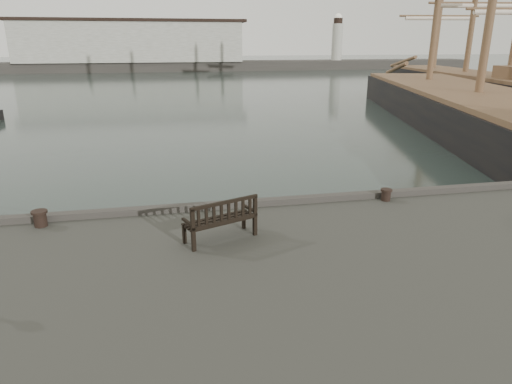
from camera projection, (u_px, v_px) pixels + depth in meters
ground at (259, 251)px, 14.08m from camera, size 400.00×400.00×0.00m
breakwater at (149, 51)px, 97.39m from camera, size 140.00×9.50×12.20m
bench at (221, 227)px, 11.03m from camera, size 1.89×1.23×1.03m
bollard_left at (40, 219)px, 11.87m from camera, size 0.51×0.51×0.43m
bollard_right at (386, 195)px, 13.81m from camera, size 0.38×0.38×0.36m
tall_ship_main at (475, 120)px, 32.93m from camera, size 18.20×41.54×30.60m
tall_ship_far at (463, 90)px, 52.63m from camera, size 10.62×30.79×25.87m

